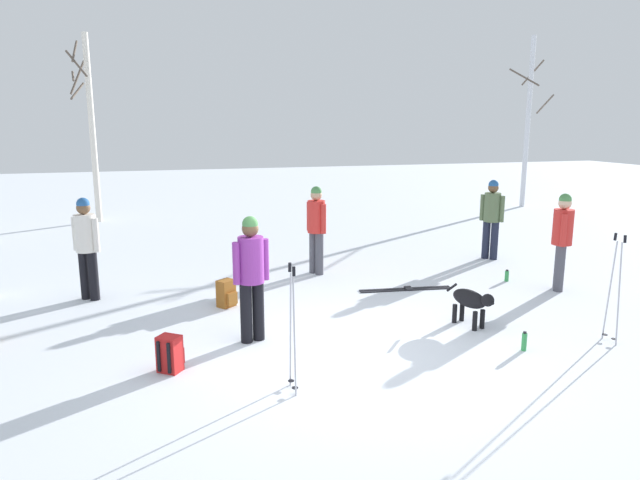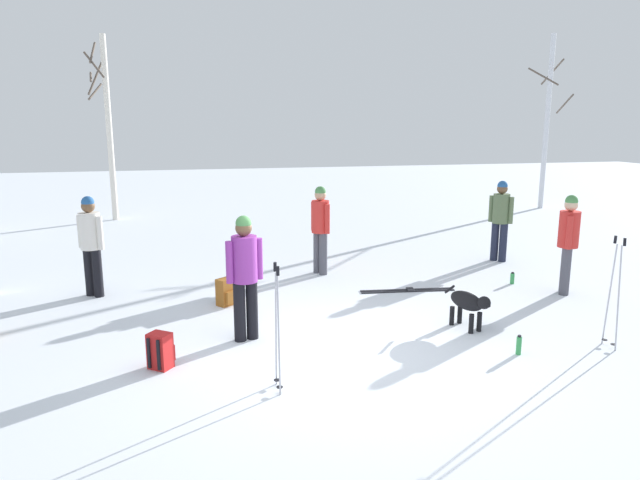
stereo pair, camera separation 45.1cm
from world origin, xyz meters
name	(u,v)px [view 2 (the right image)]	position (x,y,z in m)	size (l,w,h in m)	color
ground_plane	(343,356)	(0.00, 0.00, 0.00)	(60.00, 60.00, 0.00)	white
person_0	(568,238)	(4.46, 1.70, 0.98)	(0.34, 0.44, 1.72)	#4C4C56
person_1	(320,224)	(0.66, 3.97, 0.98)	(0.34, 0.48, 1.72)	#4C4C56
person_2	(245,270)	(-1.13, 0.85, 0.98)	(0.50, 0.34, 1.72)	black
person_3	(91,240)	(-3.43, 3.45, 0.98)	(0.44, 0.35, 1.72)	black
person_4	(501,216)	(4.60, 4.09, 0.98)	(0.37, 0.42, 1.72)	#1E2338
dog	(468,303)	(1.99, 0.50, 0.39)	(0.38, 0.87, 0.57)	black
ski_pair_lying_0	(408,290)	(1.88, 2.46, 0.01)	(1.67, 0.37, 0.05)	black
ski_poles_0	(277,324)	(-0.96, -0.73, 0.77)	(0.07, 0.28, 1.44)	#B2B2BC
ski_poles_1	(615,289)	(3.48, -0.55, 0.79)	(0.07, 0.26, 1.49)	#B2B2BC
backpack_1	(161,351)	(-2.24, 0.18, 0.21)	(0.34, 0.34, 0.44)	red
backpack_2	(226,292)	(-1.29, 2.42, 0.21)	(0.34, 0.34, 0.44)	#99591E
water_bottle_0	(512,278)	(3.92, 2.44, 0.10)	(0.07, 0.07, 0.22)	green
water_bottle_1	(519,345)	(2.19, -0.48, 0.12)	(0.07, 0.07, 0.26)	green
birch_tree_2	(108,124)	(-3.94, 11.54, 2.85)	(0.64, 1.07, 5.38)	silver
birch_tree_3	(547,121)	(10.12, 10.63, 2.96)	(1.43, 1.24, 5.74)	silver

